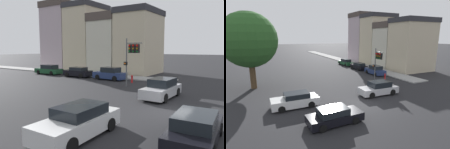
# 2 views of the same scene
# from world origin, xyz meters

# --- Properties ---
(ground_plane) EXTENTS (300.00, 300.00, 0.00)m
(ground_plane) POSITION_xyz_m (0.00, 0.00, 0.00)
(ground_plane) COLOR black
(sidewalk_strip) EXTENTS (3.16, 60.00, 0.15)m
(sidewalk_strip) POSITION_xyz_m (13.05, 33.75, 0.08)
(sidewalk_strip) COLOR gray
(sidewalk_strip) RESTS_ON ground_plane
(rowhouse_backdrop) EXTENTS (8.07, 22.46, 12.93)m
(rowhouse_backdrop) POSITION_xyz_m (18.56, 20.51, 5.78)
(rowhouse_backdrop) COLOR beige
(rowhouse_backdrop) RESTS_ON ground_plane
(traffic_signal) EXTENTS (0.55, 1.97, 5.07)m
(traffic_signal) POSITION_xyz_m (6.88, 6.41, 3.62)
(traffic_signal) COLOR #515456
(traffic_signal) RESTS_ON ground_plane
(crossing_car_0) EXTENTS (4.50, 2.01, 1.33)m
(crossing_car_0) POSITION_xyz_m (-3.72, -2.38, 0.63)
(crossing_car_0) COLOR black
(crossing_car_0) RESTS_ON ground_plane
(crossing_car_1) EXTENTS (4.67, 2.05, 1.60)m
(crossing_car_1) POSITION_xyz_m (3.81, 1.95, 0.75)
(crossing_car_1) COLOR #B7B7BC
(crossing_car_1) RESTS_ON ground_plane
(crossing_car_2) EXTENTS (4.49, 1.99, 1.44)m
(crossing_car_2) POSITION_xyz_m (-5.88, 2.26, 0.69)
(crossing_car_2) COLOR silver
(crossing_car_2) RESTS_ON ground_plane
(parked_car_0) EXTENTS (1.93, 4.38, 1.63)m
(parked_car_0) POSITION_xyz_m (10.22, 11.37, 0.76)
(parked_car_0) COLOR navy
(parked_car_0) RESTS_ON ground_plane
(parked_car_1) EXTENTS (1.94, 4.24, 1.40)m
(parked_car_1) POSITION_xyz_m (10.09, 16.82, 0.67)
(parked_car_1) COLOR black
(parked_car_1) RESTS_ON ground_plane
(parked_car_2) EXTENTS (1.91, 4.78, 1.50)m
(parked_car_2) POSITION_xyz_m (10.14, 22.98, 0.70)
(parked_car_2) COLOR #194728
(parked_car_2) RESTS_ON ground_plane
(fire_hydrant) EXTENTS (0.22, 0.22, 0.92)m
(fire_hydrant) POSITION_xyz_m (9.50, 7.74, 0.49)
(fire_hydrant) COLOR red
(fire_hydrant) RESTS_ON ground_plane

